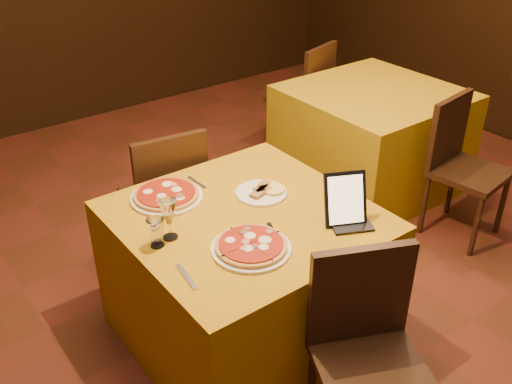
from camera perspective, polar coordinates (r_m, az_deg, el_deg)
floor at (r=3.12m, az=5.96°, el=-13.94°), size 6.00×7.00×0.01m
main_table at (r=2.85m, az=-1.06°, el=-8.59°), size 1.10×1.10×0.75m
side_table at (r=4.32m, az=11.38°, el=5.24°), size 1.10×1.10×0.75m
chair_main_near at (r=2.35m, az=11.63°, el=-17.22°), size 0.63×0.63×0.91m
chair_main_far at (r=3.39m, az=-9.30°, el=-0.38°), size 0.51×0.51×0.91m
chair_side_near at (r=3.84m, az=20.62°, el=1.84°), size 0.54×0.54×0.91m
chair_side_far at (r=4.82m, az=4.30°, el=9.49°), size 0.54×0.54×0.91m
pizza_near at (r=2.39m, az=-0.50°, el=-5.50°), size 0.34×0.34×0.03m
pizza_far at (r=2.78m, az=-8.94°, el=-0.36°), size 0.35×0.35×0.03m
cutlet_dish at (r=2.78m, az=0.51°, el=0.01°), size 0.25×0.25×0.03m
wine_glass at (r=2.45m, az=-8.70°, el=-2.70°), size 0.09×0.09×0.19m
water_glass at (r=2.42m, az=-9.95°, el=-4.04°), size 0.08×0.08×0.13m
tablet at (r=2.54m, az=8.92°, el=-0.67°), size 0.21×0.17×0.23m
knife at (r=2.45m, az=2.13°, el=-4.87°), size 0.11×0.24×0.01m
fork_near at (r=2.27m, az=-6.93°, el=-8.40°), size 0.04×0.18×0.01m
fork_far at (r=2.89m, az=-5.94°, el=0.95°), size 0.02×0.15×0.01m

